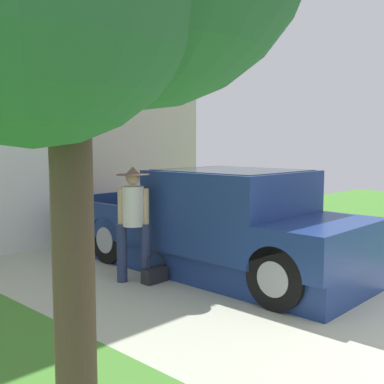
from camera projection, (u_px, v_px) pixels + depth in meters
The scene contains 3 objects.
pickup_truck at pixel (222, 227), 7.40m from camera, with size 2.06×5.40×1.62m.
person_with_hat at pixel (133, 217), 6.87m from camera, with size 0.48×0.48×1.69m.
handbag at pixel (155, 273), 6.93m from camera, with size 0.38×0.18×0.44m.
Camera 1 is at (-5.34, -0.06, 2.03)m, focal length 44.61 mm.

